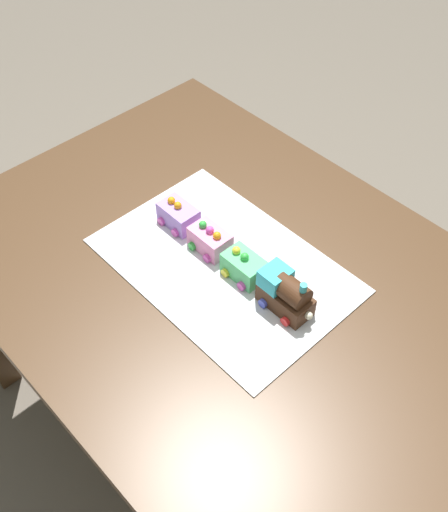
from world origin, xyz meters
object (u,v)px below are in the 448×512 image
object	(u,v)px
dining_table	(229,302)
cake_car_flatbed_bubblegum	(210,240)
cake_car_tanker_lavender	(178,215)
cake_locomotive	(285,293)
cake_car_caboose_mint_green	(244,266)

from	to	relation	value
dining_table	cake_car_flatbed_bubblegum	world-z (taller)	cake_car_flatbed_bubblegum
dining_table	cake_car_tanker_lavender	xyz separation A→B (m)	(0.21, -0.02, 0.14)
cake_car_flatbed_bubblegum	cake_car_tanker_lavender	size ratio (longest dim) A/B	1.00
cake_locomotive	cake_car_tanker_lavender	size ratio (longest dim) A/B	1.40
cake_car_tanker_lavender	cake_locomotive	bearing A→B (deg)	180.00
cake_locomotive	cake_car_tanker_lavender	distance (m)	0.37
cake_car_flatbed_bubblegum	cake_car_tanker_lavender	world-z (taller)	same
dining_table	cake_locomotive	bearing A→B (deg)	-172.00
cake_locomotive	cake_car_caboose_mint_green	world-z (taller)	cake_locomotive
cake_car_flatbed_bubblegum	dining_table	bearing A→B (deg)	166.38
cake_locomotive	cake_car_caboose_mint_green	bearing A→B (deg)	0.00
cake_car_caboose_mint_green	cake_car_flatbed_bubblegum	bearing A→B (deg)	0.00
cake_car_caboose_mint_green	cake_car_tanker_lavender	xyz separation A→B (m)	(0.24, 0.00, 0.00)
cake_locomotive	cake_car_caboose_mint_green	size ratio (longest dim) A/B	1.40
dining_table	cake_locomotive	distance (m)	0.22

